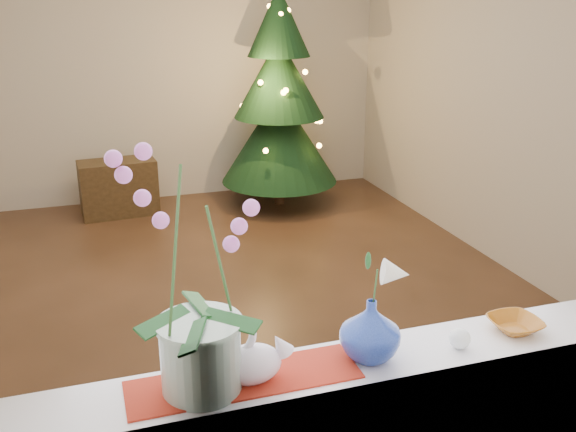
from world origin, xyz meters
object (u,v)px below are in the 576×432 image
blue_vase (371,325)px  orchid_pot (196,274)px  swan (251,350)px  amber_dish (515,325)px  side_table (119,188)px  paperweight (460,338)px  xmas_tree (279,100)px

blue_vase → orchid_pot: bearing=-179.6°
swan → amber_dish: size_ratio=1.72×
swan → orchid_pot: bearing=152.5°
amber_dish → side_table: amber_dish is taller
paperweight → side_table: size_ratio=0.10×
blue_vase → amber_dish: size_ratio=1.57×
orchid_pot → xmas_tree: size_ratio=0.35×
orchid_pot → amber_dish: orchid_pot is taller
blue_vase → swan: bearing=-178.5°
blue_vase → xmas_tree: bearing=76.4°
orchid_pot → swan: 0.30m
orchid_pot → swan: orchid_pot is taller
orchid_pot → side_table: (0.02, 4.44, -1.03)m
orchid_pot → side_table: orchid_pot is taller
orchid_pot → paperweight: bearing=-2.2°
swan → xmas_tree: 4.52m
paperweight → amber_dish: (0.24, 0.04, -0.02)m
orchid_pot → amber_dish: size_ratio=5.01×
orchid_pot → swan: size_ratio=2.91×
blue_vase → amber_dish: 0.56m
xmas_tree → amber_dish: bearing=-96.4°
paperweight → xmas_tree: bearing=80.4°
blue_vase → paperweight: blue_vase is taller
orchid_pot → amber_dish: bearing=0.5°
blue_vase → amber_dish: (0.55, 0.01, -0.10)m
orchid_pot → blue_vase: bearing=0.4°
blue_vase → paperweight: bearing=-6.8°
orchid_pot → xmas_tree: bearing=69.9°
swan → blue_vase: bearing=-23.3°
orchid_pot → swan: bearing=-2.7°
paperweight → amber_dish: size_ratio=0.47×
side_table → blue_vase: bearing=-87.5°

